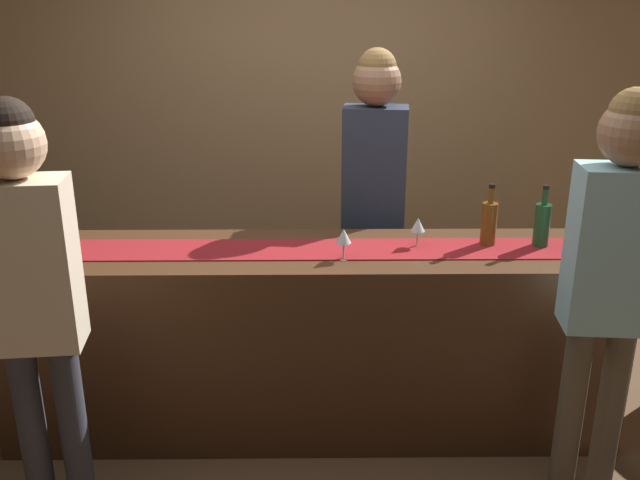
# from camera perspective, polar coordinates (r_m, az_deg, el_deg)

# --- Properties ---
(ground_plane) EXTENTS (10.00, 10.00, 0.00)m
(ground_plane) POSITION_cam_1_polar(r_m,az_deg,el_deg) (3.75, -0.69, -14.53)
(ground_plane) COLOR brown
(back_wall) EXTENTS (6.00, 0.12, 2.90)m
(back_wall) POSITION_cam_1_polar(r_m,az_deg,el_deg) (5.04, -0.76, 12.27)
(back_wall) COLOR tan
(back_wall) RESTS_ON ground
(bar_counter) EXTENTS (2.93, 0.60, 0.95)m
(bar_counter) POSITION_cam_1_polar(r_m,az_deg,el_deg) (3.50, -0.73, -8.11)
(bar_counter) COLOR #472B19
(bar_counter) RESTS_ON ground
(counter_runner_cloth) EXTENTS (2.79, 0.28, 0.01)m
(counter_runner_cloth) POSITION_cam_1_polar(r_m,az_deg,el_deg) (3.30, -0.76, -0.77)
(counter_runner_cloth) COLOR maroon
(counter_runner_cloth) RESTS_ON bar_counter
(wine_bottle_amber) EXTENTS (0.07, 0.07, 0.30)m
(wine_bottle_amber) POSITION_cam_1_polar(r_m,az_deg,el_deg) (3.43, 13.56, 1.38)
(wine_bottle_amber) COLOR brown
(wine_bottle_amber) RESTS_ON bar_counter
(wine_bottle_green) EXTENTS (0.07, 0.07, 0.30)m
(wine_bottle_green) POSITION_cam_1_polar(r_m,az_deg,el_deg) (3.47, 17.58, 1.24)
(wine_bottle_green) COLOR #194723
(wine_bottle_green) RESTS_ON bar_counter
(wine_glass_near_customer) EXTENTS (0.07, 0.07, 0.14)m
(wine_glass_near_customer) POSITION_cam_1_polar(r_m,az_deg,el_deg) (3.16, 1.94, 0.24)
(wine_glass_near_customer) COLOR silver
(wine_glass_near_customer) RESTS_ON bar_counter
(wine_glass_mid_counter) EXTENTS (0.07, 0.07, 0.14)m
(wine_glass_mid_counter) POSITION_cam_1_polar(r_m,az_deg,el_deg) (3.34, 7.95, 1.15)
(wine_glass_mid_counter) COLOR silver
(wine_glass_mid_counter) RESTS_ON bar_counter
(bartender) EXTENTS (0.36, 0.26, 1.83)m
(bartender) POSITION_cam_1_polar(r_m,az_deg,el_deg) (3.81, 4.42, 5.14)
(bartender) COLOR #26262B
(bartender) RESTS_ON ground
(customer_sipping) EXTENTS (0.36, 0.25, 1.78)m
(customer_sipping) POSITION_cam_1_polar(r_m,az_deg,el_deg) (2.96, 22.70, -1.55)
(customer_sipping) COLOR brown
(customer_sipping) RESTS_ON ground
(customer_browsing) EXTENTS (0.36, 0.25, 1.77)m
(customer_browsing) POSITION_cam_1_polar(r_m,az_deg,el_deg) (2.81, -22.49, -2.81)
(customer_browsing) COLOR #33333D
(customer_browsing) RESTS_ON ground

